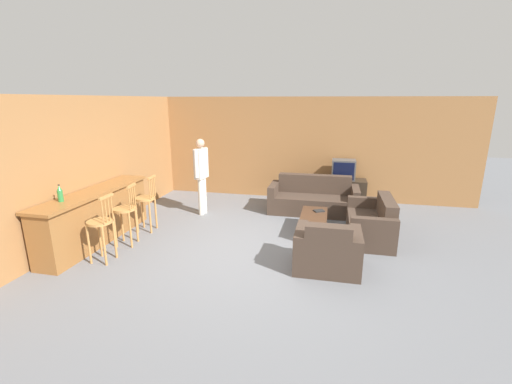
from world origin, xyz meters
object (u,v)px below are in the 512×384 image
object	(u,v)px
bar_chair_mid	(125,213)
loveseat_right	(372,224)
tv_unit	(342,192)
tv	(343,170)
coffee_table	(314,217)
bar_chair_far	(146,202)
bottle	(60,194)
book_on_table	(319,211)
couch_far	(313,200)
person_by_window	(201,172)
armchair_near	(327,252)
bar_chair_near	(101,227)

from	to	relation	value
bar_chair_mid	loveseat_right	distance (m)	4.48
tv_unit	tv	size ratio (longest dim) A/B	2.03
coffee_table	bar_chair_far	bearing A→B (deg)	-170.08
bottle	book_on_table	xyz separation A→B (m)	(3.98, 2.17, -0.70)
bar_chair_mid	couch_far	size ratio (longest dim) A/B	0.55
couch_far	bottle	bearing A→B (deg)	-139.52
bar_chair_mid	loveseat_right	world-z (taller)	bar_chair_mid
book_on_table	person_by_window	bearing A→B (deg)	170.96
tv_unit	armchair_near	bearing A→B (deg)	-94.63
armchair_near	loveseat_right	bearing A→B (deg)	60.96
couch_far	loveseat_right	xyz separation A→B (m)	(1.16, -1.35, -0.00)
bar_chair_near	person_by_window	xyz separation A→B (m)	(0.69, 2.58, 0.40)
loveseat_right	bottle	distance (m)	5.38
bottle	couch_far	bearing A→B (deg)	40.48
tv_unit	couch_far	bearing A→B (deg)	-129.44
bar_chair_mid	coffee_table	size ratio (longest dim) A/B	1.02
bar_chair_mid	armchair_near	world-z (taller)	bar_chair_mid
couch_far	coffee_table	distance (m)	1.32
bar_chair_mid	couch_far	world-z (taller)	bar_chair_mid
bottle	book_on_table	world-z (taller)	bottle
loveseat_right	tv_unit	bearing A→B (deg)	103.15
coffee_table	tv_unit	xyz separation A→B (m)	(0.57, 2.12, -0.01)
bar_chair_near	coffee_table	size ratio (longest dim) A/B	1.02
bar_chair_far	tv_unit	bearing A→B (deg)	35.18
tv_unit	person_by_window	bearing A→B (deg)	-154.74
bar_chair_mid	person_by_window	size ratio (longest dim) A/B	0.65
book_on_table	armchair_near	bearing A→B (deg)	-83.30
tv_unit	book_on_table	bearing A→B (deg)	-104.52
coffee_table	person_by_window	bearing A→B (deg)	165.63
tv	bottle	bearing A→B (deg)	-137.83
couch_far	book_on_table	size ratio (longest dim) A/B	8.25
bar_chair_mid	person_by_window	world-z (taller)	person_by_window
coffee_table	tv	distance (m)	2.26
bar_chair_far	tv_unit	size ratio (longest dim) A/B	0.98
bar_chair_far	couch_far	size ratio (longest dim) A/B	0.55
bar_chair_near	armchair_near	world-z (taller)	bar_chair_near
bar_chair_near	bar_chair_mid	size ratio (longest dim) A/B	1.00
armchair_near	tv	bearing A→B (deg)	85.36
tv_unit	book_on_table	xyz separation A→B (m)	(-0.49, -1.88, 0.07)
tv_unit	book_on_table	distance (m)	1.95
armchair_near	book_on_table	distance (m)	1.70
bar_chair_far	person_by_window	xyz separation A→B (m)	(0.69, 1.21, 0.40)
bar_chair_mid	book_on_table	xyz separation A→B (m)	(3.31, 1.50, -0.20)
bar_chair_far	person_by_window	distance (m)	1.45
couch_far	loveseat_right	size ratio (longest dim) A/B	1.37
bar_chair_far	bottle	size ratio (longest dim) A/B	3.99
person_by_window	loveseat_right	bearing A→B (deg)	-10.70
couch_far	person_by_window	world-z (taller)	person_by_window
bar_chair_near	couch_far	bearing A→B (deg)	45.96
coffee_table	armchair_near	bearing A→B (deg)	-78.93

